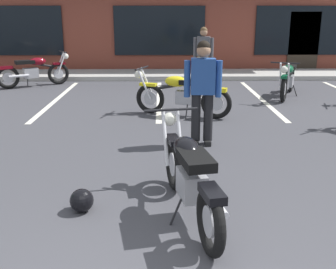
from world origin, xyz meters
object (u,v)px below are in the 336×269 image
at_px(motorcycle_red_sportbike, 34,71).
at_px(helmet_on_pavement, 82,200).
at_px(motorcycle_silver_naked, 288,79).
at_px(person_near_building, 203,52).
at_px(motorcycle_foreground_classic, 189,175).
at_px(motorcycle_orange_scrambler, 181,94).
at_px(person_by_back_row, 203,87).

relative_size(motorcycle_red_sportbike, helmet_on_pavement, 7.24).
xyz_separation_m(motorcycle_silver_naked, person_near_building, (-1.97, 1.95, 0.49)).
distance_m(motorcycle_foreground_classic, motorcycle_orange_scrambler, 4.36).
xyz_separation_m(motorcycle_foreground_classic, motorcycle_red_sportbike, (-3.96, 7.93, 0.00)).
relative_size(person_by_back_row, helmet_on_pavement, 6.44).
distance_m(motorcycle_foreground_classic, motorcycle_red_sportbike, 8.86).
bearing_deg(person_near_building, motorcycle_silver_naked, -44.63).
distance_m(motorcycle_silver_naked, motorcycle_orange_scrambler, 3.42).
bearing_deg(helmet_on_pavement, motorcycle_foreground_classic, -5.05).
bearing_deg(motorcycle_orange_scrambler, person_by_back_row, -82.76).
height_order(motorcycle_orange_scrambler, person_near_building, person_near_building).
bearing_deg(motorcycle_red_sportbike, motorcycle_orange_scrambler, -41.10).
relative_size(motorcycle_silver_naked, person_by_back_row, 1.18).
bearing_deg(motorcycle_foreground_classic, person_by_back_row, 81.33).
xyz_separation_m(motorcycle_foreground_classic, helmet_on_pavement, (-1.16, 0.10, -0.33)).
height_order(motorcycle_red_sportbike, helmet_on_pavement, motorcycle_red_sportbike).
relative_size(motorcycle_orange_scrambler, person_near_building, 1.20).
bearing_deg(person_near_building, motorcycle_foreground_classic, -96.68).
relative_size(person_by_back_row, person_near_building, 1.00).
height_order(motorcycle_red_sportbike, person_by_back_row, person_by_back_row).
bearing_deg(helmet_on_pavement, person_near_building, 75.37).
distance_m(motorcycle_red_sportbike, motorcycle_silver_naked, 7.09).
xyz_separation_m(motorcycle_silver_naked, motorcycle_orange_scrambler, (-2.81, -1.95, 0.00)).
bearing_deg(motorcycle_foreground_classic, motorcycle_silver_naked, 65.01).
height_order(motorcycle_foreground_classic, helmet_on_pavement, motorcycle_foreground_classic).
bearing_deg(motorcycle_silver_naked, motorcycle_foreground_classic, -114.99).
bearing_deg(person_by_back_row, person_near_building, 84.16).
xyz_separation_m(motorcycle_orange_scrambler, person_near_building, (0.84, 3.89, 0.49)).
distance_m(motorcycle_red_sportbike, helmet_on_pavement, 8.32).
bearing_deg(motorcycle_foreground_classic, motorcycle_orange_scrambler, 88.27).
xyz_separation_m(motorcycle_silver_naked, person_by_back_row, (-2.57, -3.85, 0.49)).
distance_m(motorcycle_silver_naked, person_by_back_row, 4.66).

